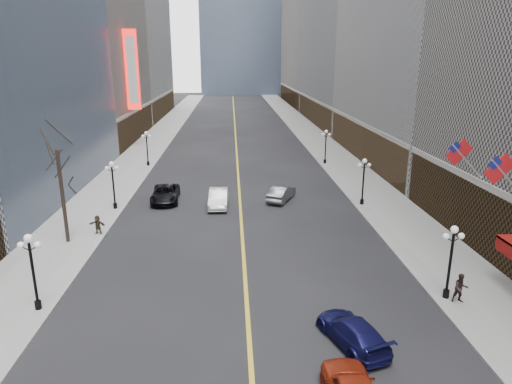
{
  "coord_description": "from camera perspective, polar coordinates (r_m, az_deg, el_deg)",
  "views": [
    {
      "loc": [
        -0.74,
        6.49,
        13.78
      ],
      "look_at": [
        0.2,
        23.91,
        8.64
      ],
      "focal_mm": 32.0,
      "sensor_mm": 36.0,
      "label": 1
    }
  ],
  "objects": [
    {
      "name": "sidewalk_east",
      "position": [
        66.62,
        9.78,
        4.29
      ],
      "size": [
        6.0,
        230.0,
        0.15
      ],
      "primitive_type": "cube",
      "color": "gray",
      "rests_on": "ground"
    },
    {
      "name": "sidewalk_west",
      "position": [
        66.31,
        -14.6,
        3.94
      ],
      "size": [
        6.0,
        230.0,
        0.15
      ],
      "primitive_type": "cube",
      "color": "gray",
      "rests_on": "ground"
    },
    {
      "name": "lane_line",
      "position": [
        74.79,
        -2.49,
        5.78
      ],
      "size": [
        0.25,
        200.0,
        0.02
      ],
      "primitive_type": "cube",
      "color": "gold",
      "rests_on": "ground"
    },
    {
      "name": "bldg_east_c",
      "position": [
        104.63,
        15.01,
        21.59
      ],
      "size": [
        26.6,
        40.6,
        48.8
      ],
      "color": "#9A9A9D",
      "rests_on": "ground"
    },
    {
      "name": "streetlamp_east_1",
      "position": [
        28.78,
        23.21,
        -7.21
      ],
      "size": [
        1.26,
        0.44,
        4.52
      ],
      "color": "black",
      "rests_on": "sidewalk_east"
    },
    {
      "name": "streetlamp_east_2",
      "position": [
        44.7,
        13.3,
        1.87
      ],
      "size": [
        1.26,
        0.44,
        4.52
      ],
      "color": "black",
      "rests_on": "sidewalk_east"
    },
    {
      "name": "streetlamp_east_3",
      "position": [
        61.78,
        8.71,
        6.07
      ],
      "size": [
        1.26,
        0.44,
        4.52
      ],
      "color": "black",
      "rests_on": "sidewalk_east"
    },
    {
      "name": "streetlamp_west_1",
      "position": [
        28.16,
        -26.21,
        -8.11
      ],
      "size": [
        1.26,
        0.44,
        4.52
      ],
      "color": "black",
      "rests_on": "sidewalk_west"
    },
    {
      "name": "streetlamp_west_2",
      "position": [
        44.31,
        -17.45,
        1.42
      ],
      "size": [
        1.26,
        0.44,
        4.52
      ],
      "color": "black",
      "rests_on": "sidewalk_west"
    },
    {
      "name": "streetlamp_west_3",
      "position": [
        61.49,
        -13.48,
        5.76
      ],
      "size": [
        1.26,
        0.44,
        4.52
      ],
      "color": "black",
      "rests_on": "sidewalk_west"
    },
    {
      "name": "flag_4",
      "position": [
        30.83,
        28.4,
        2.25
      ],
      "size": [
        2.87,
        0.12,
        2.87
      ],
      "color": "#B2B2B7",
      "rests_on": "ground"
    },
    {
      "name": "flag_5",
      "position": [
        35.08,
        24.28,
        4.29
      ],
      "size": [
        2.87,
        0.12,
        2.87
      ],
      "color": "#B2B2B7",
      "rests_on": "ground"
    },
    {
      "name": "theatre_marquee",
      "position": [
        75.07,
        -15.23,
        14.49
      ],
      "size": [
        2.0,
        0.55,
        12.0
      ],
      "color": "red",
      "rests_on": "ground"
    },
    {
      "name": "tree_west_far",
      "position": [
        36.64,
        -23.44,
        3.16
      ],
      "size": [
        3.6,
        3.6,
        7.92
      ],
      "color": "#2D231C",
      "rests_on": "sidewalk_west"
    },
    {
      "name": "car_nb_mid",
      "position": [
        44.03,
        -4.72,
        -0.75
      ],
      "size": [
        1.86,
        5.09,
        1.67
      ],
      "primitive_type": "imported",
      "rotation": [
        0.0,
        0.0,
        -0.02
      ],
      "color": "silver",
      "rests_on": "ground"
    },
    {
      "name": "car_nb_far",
      "position": [
        46.31,
        -11.27,
        -0.21
      ],
      "size": [
        2.87,
        5.79,
        1.58
      ],
      "primitive_type": "imported",
      "rotation": [
        0.0,
        0.0,
        0.05
      ],
      "color": "black",
      "rests_on": "ground"
    },
    {
      "name": "car_sb_near",
      "position": [
        24.23,
        11.94,
        -16.68
      ],
      "size": [
        3.4,
        5.14,
        1.38
      ],
      "primitive_type": "imported",
      "rotation": [
        0.0,
        0.0,
        3.48
      ],
      "color": "#121245",
      "rests_on": "ground"
    },
    {
      "name": "car_sb_far",
      "position": [
        45.78,
        3.19,
        -0.14
      ],
      "size": [
        3.43,
        4.9,
        1.53
      ],
      "primitive_type": "imported",
      "rotation": [
        0.0,
        0.0,
        2.71
      ],
      "color": "#494E50",
      "rests_on": "ground"
    },
    {
      "name": "ped_east_walk",
      "position": [
        29.32,
        24.21,
        -10.92
      ],
      "size": [
        0.9,
        0.55,
        1.77
      ],
      "primitive_type": "imported",
      "rotation": [
        0.0,
        0.0,
        -0.1
      ],
      "color": "black",
      "rests_on": "sidewalk_east"
    },
    {
      "name": "ped_west_far",
      "position": [
        38.84,
        -19.19,
        -3.88
      ],
      "size": [
        1.49,
        0.76,
        1.55
      ],
      "primitive_type": "imported",
      "rotation": [
        0.0,
        0.0,
        -0.26
      ],
      "color": "#2C2518",
      "rests_on": "sidewalk_west"
    }
  ]
}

